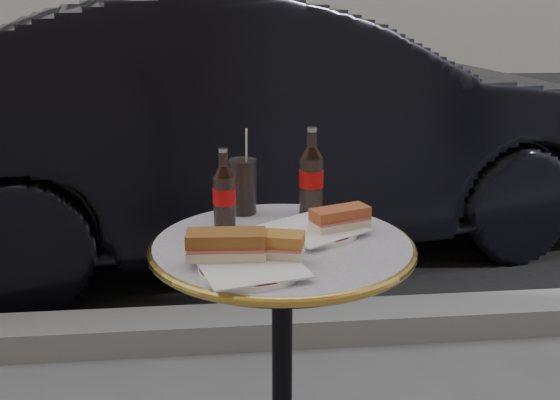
{
  "coord_description": "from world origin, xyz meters",
  "views": [
    {
      "loc": [
        -0.16,
        -1.52,
        1.3
      ],
      "look_at": [
        0.0,
        0.05,
        0.82
      ],
      "focal_mm": 45.0,
      "sensor_mm": 36.0,
      "label": 1
    }
  ],
  "objects": [
    {
      "name": "sandwich_left_a",
      "position": [
        -0.13,
        -0.12,
        0.77
      ],
      "size": [
        0.17,
        0.09,
        0.06
      ],
      "primitive_type": "cube",
      "rotation": [
        0.0,
        0.0,
        -0.06
      ],
      "color": "brown",
      "rests_on": "plate_left"
    },
    {
      "name": "cola_bottle_left",
      "position": [
        -0.13,
        0.11,
        0.83
      ],
      "size": [
        0.07,
        0.07,
        0.2
      ],
      "primitive_type": null,
      "rotation": [
        0.0,
        0.0,
        -0.19
      ],
      "color": "black",
      "rests_on": "bistro_table"
    },
    {
      "name": "plate_right",
      "position": [
        0.08,
        0.05,
        0.74
      ],
      "size": [
        0.28,
        0.28,
        0.01
      ],
      "primitive_type": "cylinder",
      "rotation": [
        0.0,
        0.0,
        0.41
      ],
      "color": "white",
      "rests_on": "bistro_table"
    },
    {
      "name": "cola_bottle_right",
      "position": [
        0.1,
        0.21,
        0.85
      ],
      "size": [
        0.08,
        0.08,
        0.23
      ],
      "primitive_type": null,
      "rotation": [
        0.0,
        0.0,
        0.29
      ],
      "color": "black",
      "rests_on": "bistro_table"
    },
    {
      "name": "parked_car",
      "position": [
        0.12,
        1.96,
        0.63
      ],
      "size": [
        1.99,
        4.02,
        1.27
      ],
      "primitive_type": "imported",
      "rotation": [
        0.0,
        0.0,
        1.75
      ],
      "color": "black",
      "rests_on": "ground"
    },
    {
      "name": "cola_glass",
      "position": [
        -0.08,
        0.23,
        0.81
      ],
      "size": [
        0.09,
        0.09,
        0.15
      ],
      "primitive_type": "cylinder",
      "rotation": [
        0.0,
        0.0,
        -0.38
      ],
      "color": "black",
      "rests_on": "bistro_table"
    },
    {
      "name": "sandwich_right",
      "position": [
        0.14,
        0.05,
        0.77
      ],
      "size": [
        0.16,
        0.11,
        0.05
      ],
      "primitive_type": "cube",
      "rotation": [
        0.0,
        0.0,
        0.36
      ],
      "color": "#AE512C",
      "rests_on": "plate_right"
    },
    {
      "name": "plate_left",
      "position": [
        -0.08,
        -0.17,
        0.74
      ],
      "size": [
        0.23,
        0.23,
        0.01
      ],
      "primitive_type": "cylinder",
      "rotation": [
        0.0,
        0.0,
        0.07
      ],
      "color": "white",
      "rests_on": "bistro_table"
    },
    {
      "name": "curb",
      "position": [
        0.0,
        0.9,
        0.05
      ],
      "size": [
        40.0,
        0.2,
        0.12
      ],
      "primitive_type": "cube",
      "color": "gray",
      "rests_on": "ground"
    },
    {
      "name": "bistro_table",
      "position": [
        0.0,
        0.0,
        0.37
      ],
      "size": [
        0.62,
        0.62,
        0.73
      ],
      "primitive_type": null,
      "color": "#BAB2C4",
      "rests_on": "ground"
    },
    {
      "name": "asphalt_road",
      "position": [
        0.0,
        5.0,
        0.0
      ],
      "size": [
        40.0,
        8.0,
        0.0
      ],
      "primitive_type": "cube",
      "color": "black",
      "rests_on": "ground"
    },
    {
      "name": "sandwich_left_b",
      "position": [
        -0.04,
        -0.12,
        0.77
      ],
      "size": [
        0.16,
        0.1,
        0.05
      ],
      "primitive_type": "cube",
      "rotation": [
        0.0,
        0.0,
        -0.26
      ],
      "color": "#B0712C",
      "rests_on": "plate_left"
    }
  ]
}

